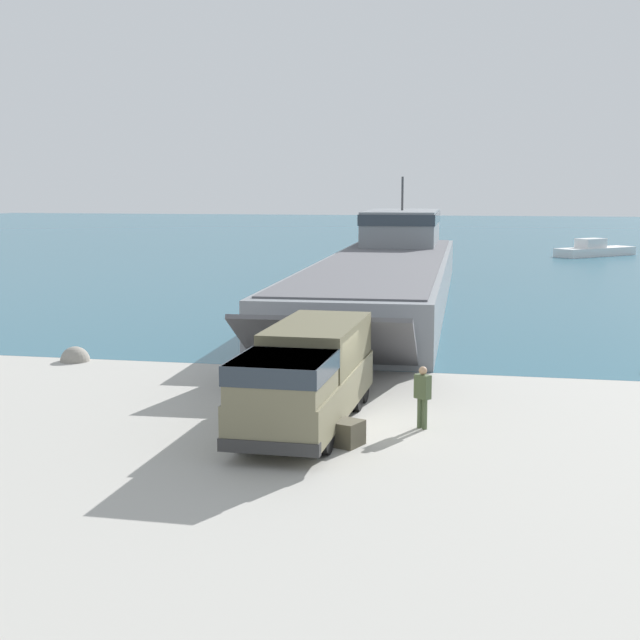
# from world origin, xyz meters

# --- Properties ---
(ground_plane) EXTENTS (240.00, 240.00, 0.00)m
(ground_plane) POSITION_xyz_m (0.00, 0.00, 0.00)
(ground_plane) COLOR #A8A59E
(water_surface) EXTENTS (240.00, 180.00, 0.01)m
(water_surface) POSITION_xyz_m (0.00, 97.50, 0.00)
(water_surface) COLOR #285B70
(water_surface) RESTS_ON ground_plane
(landing_craft) EXTENTS (8.54, 43.17, 7.32)m
(landing_craft) POSITION_xyz_m (-2.50, 29.55, 1.78)
(landing_craft) COLOR gray
(landing_craft) RESTS_ON ground_plane
(military_truck) EXTENTS (2.57, 8.14, 2.70)m
(military_truck) POSITION_xyz_m (-1.06, -0.39, 1.46)
(military_truck) COLOR #6B664C
(military_truck) RESTS_ON ground_plane
(soldier_on_ramp) EXTENTS (0.50, 0.45, 1.74)m
(soldier_on_ramp) POSITION_xyz_m (2.11, -0.00, 1.01)
(soldier_on_ramp) COLOR #475638
(soldier_on_ramp) RESTS_ON ground_plane
(moored_boat_a) EXTENTS (8.14, 7.87, 1.70)m
(moored_boat_a) POSITION_xyz_m (13.03, 65.70, 0.56)
(moored_boat_a) COLOR white
(moored_boat_a) RESTS_ON ground_plane
(cargo_crate) EXTENTS (0.88, 0.96, 0.64)m
(cargo_crate) POSITION_xyz_m (0.38, -2.03, 0.32)
(cargo_crate) COLOR #4C4738
(cargo_crate) RESTS_ON ground_plane
(shoreline_rock_a) EXTENTS (1.12, 1.12, 1.12)m
(shoreline_rock_a) POSITION_xyz_m (-11.72, 6.99, 0.00)
(shoreline_rock_a) COLOR gray
(shoreline_rock_a) RESTS_ON ground_plane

